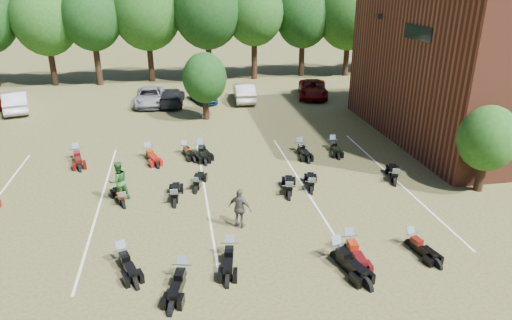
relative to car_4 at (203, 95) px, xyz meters
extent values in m
plane|color=brown|center=(1.90, -20.46, -0.64)|extent=(160.00, 160.00, 0.00)
imported|color=#BDBCC1|center=(-14.62, -0.30, 0.17)|extent=(2.93, 5.15, 1.61)
imported|color=gray|center=(-4.36, -0.16, 0.06)|extent=(2.43, 5.05, 1.39)
imported|color=black|center=(-2.56, -0.42, 0.04)|extent=(2.31, 4.83, 1.36)
imported|color=navy|center=(0.00, 0.00, 0.00)|extent=(2.55, 4.01, 1.27)
imported|color=#9F9F9B|center=(3.48, -0.31, 0.13)|extent=(1.89, 4.74, 1.53)
imported|color=#4F0405|center=(9.63, 0.00, 0.09)|extent=(3.57, 5.62, 1.44)
imported|color=#3D3D42|center=(14.40, -1.39, 0.01)|extent=(2.66, 4.74, 1.30)
imported|color=#245B22|center=(-5.16, -17.37, 0.34)|extent=(1.18, 1.09, 1.96)
imported|color=#504D44|center=(0.14, -20.93, 0.27)|extent=(1.12, 0.95, 1.80)
cube|color=black|center=(11.25, -8.46, 6.86)|extent=(0.30, 0.40, 0.30)
cube|color=black|center=(11.37, -13.46, 6.36)|extent=(0.06, 3.00, 0.80)
cylinder|color=black|center=(-14.10, 8.54, 1.41)|extent=(0.58, 0.58, 4.08)
ellipsoid|color=#1E4C19|center=(-14.10, 8.54, 5.70)|extent=(6.00, 6.00, 6.90)
cylinder|color=black|center=(-9.10, 8.54, 1.41)|extent=(0.57, 0.58, 4.08)
ellipsoid|color=#1E4C19|center=(-9.10, 8.54, 5.70)|extent=(6.00, 6.00, 6.90)
cylinder|color=black|center=(-4.10, 8.54, 1.41)|extent=(0.57, 0.58, 4.08)
ellipsoid|color=#1E4C19|center=(-4.10, 8.54, 5.70)|extent=(6.00, 6.00, 6.90)
cylinder|color=black|center=(0.90, 8.54, 1.41)|extent=(0.58, 0.58, 4.08)
ellipsoid|color=#1E4C19|center=(0.90, 8.54, 5.70)|extent=(6.00, 6.00, 6.90)
cylinder|color=black|center=(5.90, 8.54, 1.41)|extent=(0.57, 0.58, 4.08)
ellipsoid|color=#1E4C19|center=(5.90, 8.54, 5.70)|extent=(6.00, 6.00, 6.90)
cylinder|color=black|center=(10.90, 8.54, 1.41)|extent=(0.57, 0.58, 4.08)
ellipsoid|color=#1E4C19|center=(10.90, 8.54, 5.70)|extent=(6.00, 6.00, 6.90)
cylinder|color=black|center=(15.90, 8.54, 1.41)|extent=(0.57, 0.58, 4.08)
ellipsoid|color=#1E4C19|center=(15.90, 8.54, 5.70)|extent=(6.00, 6.00, 6.90)
cylinder|color=black|center=(20.90, 8.54, 1.41)|extent=(0.58, 0.58, 4.08)
ellipsoid|color=#1E4C19|center=(20.90, 8.54, 5.70)|extent=(6.00, 6.00, 6.90)
cylinder|color=black|center=(25.90, 8.54, 1.41)|extent=(0.58, 0.58, 4.08)
ellipsoid|color=#1E4C19|center=(25.90, 8.54, 5.70)|extent=(6.00, 6.00, 6.90)
cylinder|color=black|center=(12.40, -19.46, 0.22)|extent=(0.24, 0.24, 1.71)
sphere|color=#1E4C19|center=(12.40, -19.46, 2.12)|extent=(2.80, 2.80, 2.80)
cylinder|color=black|center=(-0.10, -4.96, 0.31)|extent=(0.24, 0.24, 1.90)
sphere|color=#1E4C19|center=(-0.10, -4.96, 2.46)|extent=(3.20, 3.20, 3.20)
cube|color=silver|center=(-6.10, -17.46, -0.63)|extent=(0.10, 14.00, 0.01)
cube|color=silver|center=(-1.10, -17.46, -0.63)|extent=(0.10, 14.00, 0.01)
cube|color=silver|center=(3.90, -17.46, -0.63)|extent=(0.10, 14.00, 0.01)
cube|color=silver|center=(8.90, -17.46, -0.63)|extent=(0.10, 14.00, 0.01)
camera|label=1|loc=(-2.19, -37.80, 9.45)|focal=32.00mm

